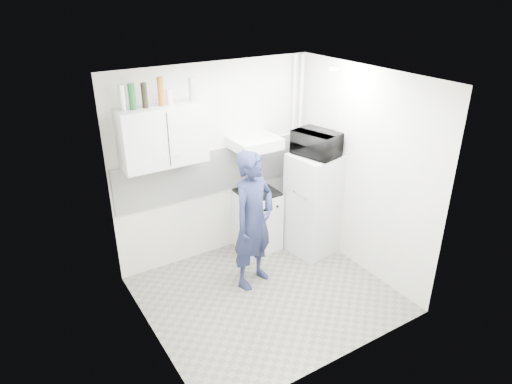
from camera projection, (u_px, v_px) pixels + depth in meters
floor at (267, 294)px, 5.55m from camera, size 2.80×2.80×0.00m
ceiling at (269, 79)px, 4.45m from camera, size 2.80×2.80×0.00m
wall_back at (216, 163)px, 5.96m from camera, size 2.80×0.00×2.80m
wall_left at (145, 232)px, 4.33m from camera, size 0.00×2.60×2.60m
wall_right at (362, 172)px, 5.67m from camera, size 0.00×2.60×2.60m
person at (253, 220)px, 5.44m from camera, size 0.74×0.60×1.74m
stove at (257, 220)px, 6.38m from camera, size 0.53×0.53×0.84m
fridge at (313, 204)px, 6.20m from camera, size 0.65×0.65×1.42m
stove_top at (257, 192)px, 6.19m from camera, size 0.51×0.51×0.03m
saucepan at (256, 190)px, 6.09m from camera, size 0.18×0.18×0.10m
microwave at (317, 143)px, 5.83m from camera, size 0.65×0.52×0.32m
bottle_a at (123, 98)px, 4.84m from camera, size 0.06×0.06×0.28m
bottle_b at (132, 97)px, 4.88m from camera, size 0.07×0.07×0.28m
bottle_c at (144, 95)px, 4.95m from camera, size 0.07×0.07×0.27m
bottle_d at (161, 91)px, 5.03m from camera, size 0.07×0.07×0.32m
canister_a at (169, 97)px, 5.11m from camera, size 0.07×0.07×0.17m
bottle_e at (192, 90)px, 5.22m from camera, size 0.07×0.07×0.27m
upper_cabinet at (163, 136)px, 5.24m from camera, size 1.00×0.35×0.70m
range_hood at (255, 143)px, 5.87m from camera, size 0.60×0.50×0.14m
backsplash at (216, 171)px, 5.99m from camera, size 2.74×0.03×0.60m
pipe_a at (299, 147)px, 6.53m from camera, size 0.05×0.05×2.60m
pipe_b at (292, 149)px, 6.47m from camera, size 0.04×0.04×2.60m
ceiling_spot_fixture at (334, 69)px, 5.10m from camera, size 0.10×0.10×0.02m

